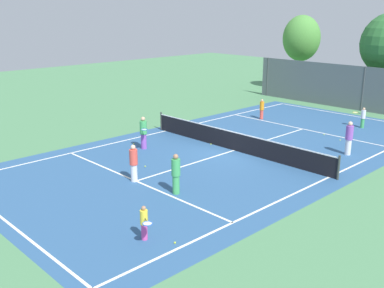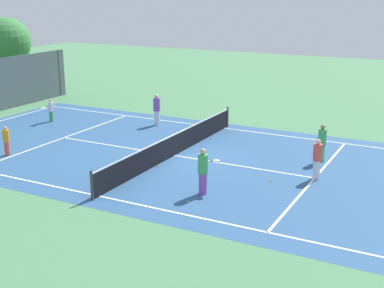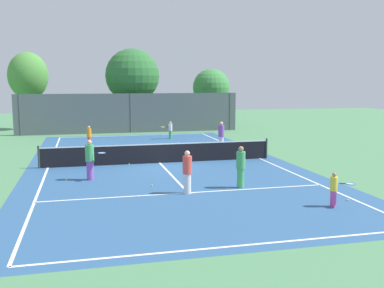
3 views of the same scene
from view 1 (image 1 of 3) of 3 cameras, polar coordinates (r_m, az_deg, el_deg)
ground_plane at (r=23.80m, az=5.33°, el=-0.81°), size 80.00×80.00×0.00m
court_surface at (r=23.80m, az=5.33°, el=-0.81°), size 13.00×25.00×0.01m
tennis_net at (r=23.65m, az=5.36°, el=0.37°), size 11.90×0.10×1.10m
perimeter_fence at (r=35.01m, az=20.71°, el=6.48°), size 18.00×0.12×3.20m
tree_2 at (r=42.46m, az=13.59°, el=12.76°), size 3.34×3.20×6.65m
player_0 at (r=30.77m, az=8.76°, el=4.37°), size 0.29×0.29×1.35m
player_1 at (r=24.09m, az=19.13°, el=0.74°), size 0.37×0.37×1.73m
player_2 at (r=19.38m, az=-7.34°, el=-2.36°), size 0.35×0.35×1.63m
player_3 at (r=14.61m, az=-6.01°, el=-9.78°), size 0.82×0.57×1.16m
player_4 at (r=23.89m, az=-6.12°, el=1.46°), size 0.90×0.73×1.73m
player_5 at (r=17.95m, az=-2.04°, el=-3.73°), size 0.35×0.35×1.66m
player_6 at (r=30.06m, az=20.65°, el=3.16°), size 0.84×0.34×1.28m
tennis_ball_0 at (r=24.73m, az=2.40°, el=-0.01°), size 0.07×0.07×0.07m
tennis_ball_1 at (r=24.95m, az=-7.34°, el=0.02°), size 0.07×0.07×0.07m
tennis_ball_2 at (r=21.32m, az=-5.90°, el=-2.81°), size 0.07×0.07×0.07m
tennis_ball_3 at (r=27.72m, az=16.26°, el=1.16°), size 0.07×0.07×0.07m
tennis_ball_4 at (r=26.81m, az=18.12°, el=0.48°), size 0.07×0.07×0.07m
tennis_ball_5 at (r=14.58m, az=-2.16°, el=-12.29°), size 0.07×0.07×0.07m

